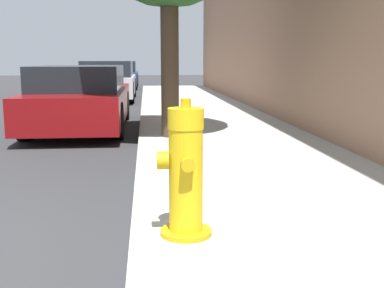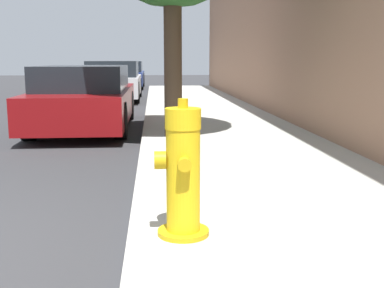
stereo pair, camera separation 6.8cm
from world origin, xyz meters
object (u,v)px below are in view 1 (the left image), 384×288
(fire_hydrant, at_px, (185,174))
(parked_car_mid, at_px, (108,81))
(parked_car_near, at_px, (81,98))
(parked_car_far, at_px, (119,75))

(fire_hydrant, xyz_separation_m, parked_car_mid, (-1.50, 13.12, 0.07))
(parked_car_near, bearing_deg, parked_car_mid, 89.87)
(parked_car_near, bearing_deg, parked_car_far, 89.96)
(parked_car_far, bearing_deg, parked_car_mid, -89.95)
(parked_car_mid, bearing_deg, fire_hydrant, -83.46)
(parked_car_mid, bearing_deg, parked_car_far, 90.05)
(parked_car_near, xyz_separation_m, parked_car_far, (0.01, 13.68, 0.02))
(fire_hydrant, xyz_separation_m, parked_car_far, (-1.51, 19.98, 0.07))
(parked_car_near, height_order, parked_car_far, parked_car_far)
(fire_hydrant, relative_size, parked_car_mid, 0.22)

